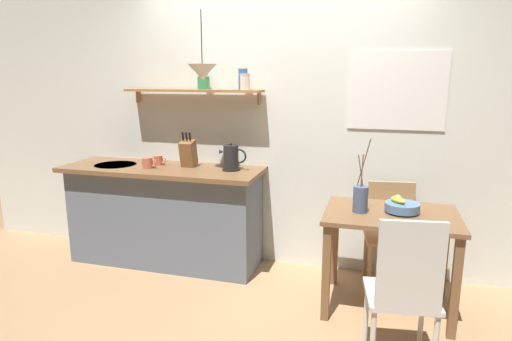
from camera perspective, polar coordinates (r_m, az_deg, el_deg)
name	(u,v)px	position (r m, az deg, el deg)	size (l,w,h in m)	color
ground_plane	(259,290)	(3.73, 0.44, -15.30)	(14.00, 14.00, 0.00)	#A87F56
back_wall	(301,119)	(3.92, 5.92, 6.69)	(6.80, 0.11, 2.70)	silver
kitchen_counter	(165,214)	(4.18, -11.76, -5.59)	(1.83, 0.63, 0.92)	slate
wall_shelf	(207,86)	(3.98, -6.39, 10.87)	(1.29, 0.20, 0.32)	#9E6B3D
dining_table	(390,230)	(3.38, 17.05, -7.38)	(0.95, 0.68, 0.75)	brown
dining_chair_near	(405,289)	(2.73, 18.75, -14.37)	(0.45, 0.45, 0.98)	silver
dining_chair_far	(391,229)	(3.81, 17.19, -7.22)	(0.48, 0.45, 0.86)	tan
fruit_bowl	(402,206)	(3.35, 18.40, -4.42)	(0.25, 0.25, 0.13)	#51759E
twig_vase	(360,199)	(3.27, 13.43, -3.57)	(0.11, 0.11, 0.54)	#475675
electric_kettle	(231,158)	(3.80, -3.22, 1.65)	(0.24, 0.16, 0.24)	black
knife_block	(188,153)	(3.98, -8.79, 2.26)	(0.12, 0.17, 0.32)	brown
coffee_mug_by_sink	(148,163)	(4.00, -13.86, 0.96)	(0.13, 0.09, 0.10)	#C6664C
coffee_mug_spare	(159,160)	(4.13, -12.55, 1.30)	(0.12, 0.08, 0.09)	#C6664C
pendant_lamp	(202,72)	(3.64, -6.99, 12.63)	(0.24, 0.24, 0.54)	black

